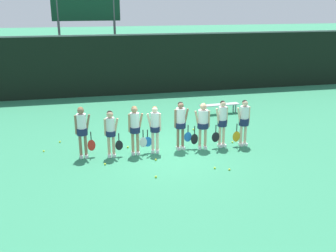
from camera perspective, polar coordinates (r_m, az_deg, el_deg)
The scene contains 22 objects.
ground_plane at distance 14.06m, azimuth 0.06°, elevation -3.60°, with size 140.00×140.00×0.00m, color #2D7F56.
fence_windscreen at distance 22.21m, azimuth -5.21°, elevation 8.86°, with size 60.00×0.08×3.38m.
scoreboard at distance 23.69m, azimuth -11.77°, elevation 15.58°, with size 3.84×0.15×5.57m.
bench_courtside at distance 18.65m, azimuth 7.48°, elevation 2.96°, with size 1.93×0.48×0.46m.
player_0 at distance 13.45m, azimuth -12.37°, elevation -0.24°, with size 0.64×0.37×1.78m.
player_1 at distance 13.38m, azimuth -8.31°, elevation -0.54°, with size 0.61×0.33×1.63m.
player_2 at distance 13.47m, azimuth -4.81°, elevation 0.01°, with size 0.63×0.36×1.73m.
player_3 at distance 13.61m, azimuth -1.94°, elevation 0.02°, with size 0.63×0.34×1.67m.
player_4 at distance 13.89m, azimuth 1.85°, elevation 0.70°, with size 0.66×0.38×1.75m.
player_5 at distance 14.02m, azimuth 5.08°, elevation 0.63°, with size 0.67×0.40×1.68m.
player_6 at distance 14.27m, azimuth 7.87°, elevation 0.85°, with size 0.62×0.35×1.73m.
player_7 at distance 14.53m, azimuth 10.95°, elevation 1.00°, with size 0.65×0.36×1.72m.
tennis_ball_0 at distance 11.98m, azimuth -1.77°, elevation -7.37°, with size 0.07×0.07×0.07m, color #CCE033.
tennis_ball_1 at distance 14.98m, azimuth 9.32°, elevation -2.33°, with size 0.07×0.07×0.07m, color #CCE033.
tennis_ball_2 at distance 12.61m, azimuth 8.90°, elevation -6.26°, with size 0.07×0.07×0.07m, color #CCE033.
tennis_ball_3 at distance 13.02m, azimuth -9.13°, elevation -5.48°, with size 0.07×0.07×0.07m, color #CCE033.
tennis_ball_4 at distance 14.61m, azimuth -17.59°, elevation -3.49°, with size 0.06×0.06×0.06m, color #CCE033.
tennis_ball_5 at distance 12.66m, azimuth 6.80°, elevation -6.07°, with size 0.07×0.07×0.07m, color #CCE033.
tennis_ball_6 at distance 15.36m, azimuth -15.42°, elevation -2.23°, with size 0.07×0.07×0.07m, color #CCE033.
tennis_ball_7 at distance 13.20m, azimuth -1.79°, elevation -4.91°, with size 0.07×0.07×0.07m, color #CCE033.
tennis_ball_8 at distance 16.25m, azimuth 3.70°, elevation -0.50°, with size 0.07×0.07×0.07m, color #CCE033.
tennis_ball_9 at distance 14.36m, azimuth -5.85°, elevation -3.07°, with size 0.07×0.07×0.07m, color #CCE033.
Camera 1 is at (-2.94, -12.75, 5.13)m, focal length 42.00 mm.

